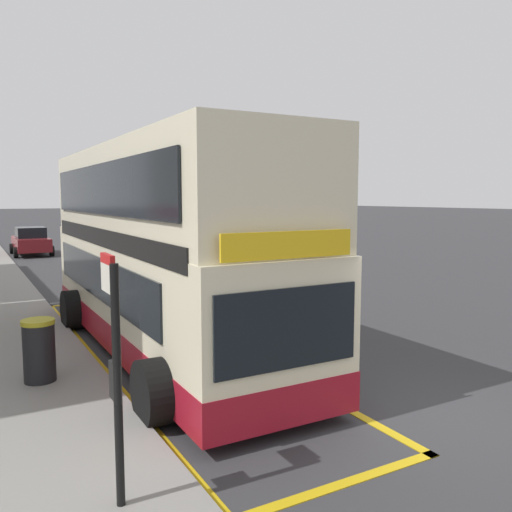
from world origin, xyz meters
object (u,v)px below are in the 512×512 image
Objects in this scene: parked_car_maroon_kerbside at (31,241)px; parked_car_silver_far at (118,229)px; bus_stop_sign at (115,359)px; double_decker_bus at (160,256)px; litter_bin at (39,350)px.

parked_car_silver_far is at bearing 50.14° from parked_car_maroon_kerbside.
bus_stop_sign reaches higher than parked_car_silver_far.
double_decker_bus reaches higher than parked_car_silver_far.
parked_car_maroon_kerbside is 3.83× the size of litter_bin.
bus_stop_sign is 2.39× the size of litter_bin.
bus_stop_sign reaches higher than litter_bin.
double_decker_bus reaches higher than litter_bin.
bus_stop_sign is (-2.42, -5.58, -0.37)m from double_decker_bus.
double_decker_bus is at bearing -102.82° from parked_car_silver_far.
bus_stop_sign is 27.68m from parked_car_maroon_kerbside.
double_decker_bus is 6.09m from bus_stop_sign.
parked_car_maroon_kerbside and parked_car_silver_far have the same top height.
parked_car_maroon_kerbside is at bearing 84.10° from litter_bin.
double_decker_bus is 31.78m from parked_car_silver_far.
double_decker_bus is at bearing 66.55° from bus_stop_sign.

